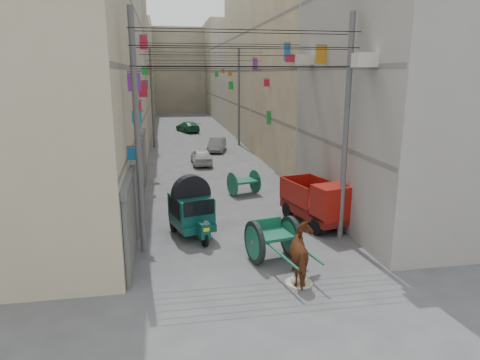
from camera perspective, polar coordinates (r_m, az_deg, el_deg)
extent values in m
plane|color=#474749|center=(10.51, 7.35, -20.79)|extent=(140.00, 140.00, 0.00)
cube|color=tan|center=(17.04, -29.01, 14.06)|extent=(8.00, 10.00, 13.00)
cube|color=#68615C|center=(16.50, -14.78, 3.84)|extent=(0.25, 9.80, 0.18)
cube|color=#68615C|center=(16.26, -15.45, 14.29)|extent=(0.25, 9.80, 0.18)
cube|color=#B3AC9A|center=(27.71, -21.62, 13.08)|extent=(8.00, 12.00, 12.00)
cube|color=#68615C|center=(27.38, -13.05, 7.81)|extent=(0.25, 11.76, 0.18)
cube|color=#68615C|center=(27.24, -13.40, 14.09)|extent=(0.25, 11.76, 0.18)
cube|color=#68615C|center=(27.43, -13.77, 20.36)|extent=(0.25, 11.76, 0.18)
cube|color=tan|center=(40.56, -18.15, 14.76)|extent=(8.00, 14.00, 14.00)
cube|color=#68615C|center=(40.32, -12.20, 9.72)|extent=(0.25, 13.72, 0.18)
cube|color=#68615C|center=(40.23, -12.42, 13.98)|extent=(0.25, 13.72, 0.18)
cube|color=#68615C|center=(40.35, -12.65, 18.24)|extent=(0.25, 13.72, 0.18)
cube|color=gray|center=(54.46, -16.07, 13.37)|extent=(8.00, 14.00, 11.80)
cube|color=#68615C|center=(54.29, -11.73, 10.76)|extent=(0.25, 13.72, 0.18)
cube|color=#68615C|center=(54.22, -11.89, 13.92)|extent=(0.25, 13.72, 0.18)
cube|color=#68615C|center=(54.32, -12.06, 17.09)|extent=(0.25, 13.72, 0.18)
cube|color=tan|center=(67.41, -15.02, 14.17)|extent=(8.00, 12.00, 13.50)
cube|color=#68615C|center=(67.27, -11.47, 11.34)|extent=(0.25, 11.76, 0.18)
cube|color=#68615C|center=(67.22, -11.60, 13.89)|extent=(0.25, 11.76, 0.18)
cube|color=#68615C|center=(67.29, -11.73, 16.44)|extent=(0.25, 11.76, 0.18)
cube|color=gray|center=(19.44, 24.25, 14.35)|extent=(8.00, 10.00, 13.00)
cube|color=#68615C|center=(17.81, 12.74, 4.67)|extent=(0.25, 9.80, 0.18)
cube|color=#68615C|center=(17.59, 13.28, 14.36)|extent=(0.25, 9.80, 0.18)
cube|color=tan|center=(29.24, 11.80, 13.74)|extent=(8.00, 12.00, 12.00)
cube|color=#68615C|center=(28.19, 4.09, 8.29)|extent=(0.25, 11.76, 0.18)
cube|color=#68615C|center=(28.05, 4.20, 14.40)|extent=(0.25, 11.76, 0.18)
cube|color=#68615C|center=(28.24, 4.32, 20.50)|extent=(0.25, 11.76, 0.18)
cube|color=tan|center=(41.62, 5.06, 15.34)|extent=(8.00, 14.00, 14.00)
cube|color=#68615C|center=(40.88, -0.40, 10.08)|extent=(0.25, 13.72, 0.18)
cube|color=#68615C|center=(40.78, -0.41, 14.29)|extent=(0.25, 13.72, 0.18)
cube|color=#68615C|center=(40.91, -0.42, 18.50)|extent=(0.25, 13.72, 0.18)
cube|color=#B3AC9A|center=(55.25, 1.16, 13.89)|extent=(8.00, 14.00, 11.80)
cube|color=#68615C|center=(54.70, -2.92, 11.05)|extent=(0.25, 13.72, 0.18)
cube|color=#68615C|center=(54.63, -2.96, 14.19)|extent=(0.25, 13.72, 0.18)
cube|color=#68615C|center=(54.73, -3.00, 17.33)|extent=(0.25, 13.72, 0.18)
cube|color=tan|center=(68.06, -1.03, 14.62)|extent=(8.00, 12.00, 13.50)
cube|color=#68615C|center=(67.61, -4.33, 11.58)|extent=(0.25, 11.76, 0.18)
cube|color=#68615C|center=(67.55, -4.38, 14.13)|extent=(0.25, 11.76, 0.18)
cube|color=#68615C|center=(67.63, -4.43, 16.67)|extent=(0.25, 11.76, 0.18)
cube|color=tan|center=(74.25, -8.22, 14.24)|extent=(22.00, 10.00, 13.00)
cube|color=#525358|center=(13.87, -14.46, -6.18)|extent=(0.12, 3.00, 2.60)
cube|color=#505052|center=(13.45, -14.75, -0.36)|extent=(0.18, 3.20, 0.25)
cube|color=#525358|center=(17.38, -13.61, -2.02)|extent=(0.12, 3.00, 2.60)
cube|color=#505052|center=(17.05, -13.82, 2.67)|extent=(0.18, 3.20, 0.25)
cube|color=#525358|center=(20.96, -13.06, 0.73)|extent=(0.12, 3.00, 2.60)
cube|color=#505052|center=(20.69, -13.22, 4.64)|extent=(0.18, 3.20, 0.25)
cube|color=#525358|center=(24.68, -12.66, 2.72)|extent=(0.12, 3.00, 2.60)
cube|color=#505052|center=(24.44, -12.79, 6.05)|extent=(0.18, 3.20, 0.25)
cube|color=#BB7416|center=(42.98, -1.36, 13.98)|extent=(0.38, 0.08, 0.41)
cube|color=green|center=(49.88, -11.58, 11.00)|extent=(0.27, 0.08, 0.71)
cube|color=#176BA7|center=(14.90, -13.96, 3.43)|extent=(0.44, 0.08, 0.42)
cube|color=#B51831|center=(24.03, -12.82, 11.73)|extent=(0.45, 0.08, 0.84)
cube|color=green|center=(53.48, -3.15, 13.89)|extent=(0.41, 0.08, 0.59)
cube|color=#176BA7|center=(18.08, -13.58, 8.09)|extent=(0.38, 0.08, 0.44)
cube|color=green|center=(42.26, -1.23, 12.45)|extent=(0.43, 0.08, 0.72)
cube|color=#BB7416|center=(48.27, -2.29, 14.29)|extent=(0.28, 0.08, 0.44)
cube|color=#B51831|center=(28.29, -12.72, 17.46)|extent=(0.48, 0.08, 0.84)
cube|color=white|center=(46.34, -11.65, 10.84)|extent=(0.31, 0.08, 0.44)
cube|color=#B51831|center=(28.01, 3.56, 12.80)|extent=(0.35, 0.08, 0.45)
cube|color=#732791|center=(31.55, 2.01, 15.19)|extent=(0.34, 0.08, 0.79)
cube|color=#B51831|center=(20.31, -13.41, 9.43)|extent=(0.28, 0.08, 0.52)
cube|color=#BB7416|center=(37.84, -12.15, 14.11)|extent=(0.28, 0.08, 0.74)
cube|color=green|center=(27.65, 3.83, 8.24)|extent=(0.26, 0.08, 0.80)
cube|color=yellow|center=(18.77, 10.83, 15.93)|extent=(0.34, 0.08, 0.55)
cube|color=#732791|center=(16.79, -13.92, 12.56)|extent=(0.47, 0.08, 0.67)
cube|color=green|center=(29.37, -12.53, 13.97)|extent=(0.40, 0.08, 0.47)
cube|color=#0D5E8F|center=(29.90, -12.48, 12.26)|extent=(0.32, 0.08, 0.55)
cube|color=#B51831|center=(22.90, 6.67, 15.77)|extent=(0.47, 0.08, 0.35)
cube|color=#176BA7|center=(23.73, 6.28, 16.55)|extent=(0.32, 0.08, 0.89)
cube|color=#BB7416|center=(18.68, 10.77, 16.06)|extent=(0.44, 0.08, 0.69)
cube|color=yellow|center=(14.57, -15.08, 1.72)|extent=(0.10, 3.20, 0.80)
cube|color=yellow|center=(23.43, -13.32, 6.31)|extent=(0.10, 3.20, 0.80)
cube|color=#732791|center=(35.35, -12.33, 8.83)|extent=(0.10, 3.20, 0.80)
cube|color=#732791|center=(47.31, -11.84, 10.08)|extent=(0.10, 3.20, 0.80)
cube|color=white|center=(16.02, 15.24, 2.79)|extent=(0.10, 3.20, 0.80)
cube|color=green|center=(24.36, 6.25, 6.88)|extent=(0.10, 3.20, 0.80)
cube|color=#B51831|center=(35.97, 0.86, 9.23)|extent=(0.10, 3.20, 0.80)
cube|color=#176BA7|center=(47.78, -1.91, 10.40)|extent=(0.10, 3.20, 0.80)
cube|color=beige|center=(14.67, 16.31, 15.11)|extent=(0.70, 0.55, 0.45)
cube|color=beige|center=(20.24, 8.63, 15.60)|extent=(0.70, 0.55, 0.45)
cylinder|color=#505052|center=(14.36, -13.50, 5.70)|extent=(0.20, 0.20, 8.00)
cylinder|color=#505052|center=(15.67, 13.94, 6.34)|extent=(0.20, 0.20, 8.00)
cylinder|color=#505052|center=(36.27, -11.63, 10.58)|extent=(0.20, 0.20, 8.00)
cylinder|color=#505052|center=(36.80, -0.15, 10.90)|extent=(0.20, 0.20, 8.00)
cylinder|color=black|center=(13.97, 1.25, 14.91)|extent=(7.40, 0.02, 0.02)
cylinder|color=black|center=(14.00, 1.27, 17.36)|extent=(7.40, 0.02, 0.02)
cylinder|color=black|center=(14.03, 1.28, 19.40)|extent=(7.40, 0.02, 0.02)
cylinder|color=black|center=(14.96, 0.48, 14.85)|extent=(7.40, 0.02, 0.02)
cylinder|color=black|center=(14.98, 0.48, 17.14)|extent=(7.40, 0.02, 0.02)
cylinder|color=black|center=(15.01, 0.49, 19.05)|extent=(7.40, 0.02, 0.02)
cylinder|color=black|center=(20.39, -2.44, 14.60)|extent=(7.40, 0.02, 0.02)
cylinder|color=black|center=(20.40, -2.46, 16.29)|extent=(7.40, 0.02, 0.02)
cylinder|color=black|center=(20.43, -2.48, 17.69)|extent=(7.40, 0.02, 0.02)
cylinder|color=black|center=(28.33, -4.68, 14.39)|extent=(7.40, 0.02, 0.02)
cylinder|color=black|center=(28.35, -4.71, 15.60)|extent=(7.40, 0.02, 0.02)
cylinder|color=black|center=(28.36, -4.73, 16.61)|extent=(7.40, 0.02, 0.02)
cylinder|color=black|center=(36.31, -5.94, 14.26)|extent=(7.40, 0.02, 0.02)
cylinder|color=black|center=(36.31, -5.96, 15.21)|extent=(7.40, 0.02, 0.02)
cylinder|color=black|center=(36.33, -5.98, 15.99)|extent=(7.40, 0.02, 0.02)
cylinder|color=black|center=(15.34, -4.74, -7.86)|extent=(0.27, 0.57, 0.56)
cylinder|color=black|center=(16.85, -8.88, -5.94)|extent=(0.27, 0.57, 0.56)
cylinder|color=black|center=(17.18, -5.36, -5.43)|extent=(0.27, 0.57, 0.56)
cube|color=#0B403A|center=(16.41, -6.43, -5.67)|extent=(1.73, 2.17, 0.28)
cube|color=#0B403A|center=(15.26, -4.84, -6.68)|extent=(0.46, 0.53, 0.55)
cylinder|color=silver|center=(14.94, -4.54, -5.71)|extent=(0.19, 0.10, 0.18)
cube|color=yellow|center=(15.01, -4.49, -6.63)|extent=(0.22, 0.09, 0.12)
cube|color=#0B403A|center=(16.27, -6.55, -3.73)|extent=(1.72, 1.99, 0.95)
cube|color=black|center=(15.42, -5.48, -3.73)|extent=(1.12, 0.38, 0.55)
cube|color=black|center=(16.05, -8.78, -3.68)|extent=(0.37, 1.16, 0.65)
cube|color=black|center=(16.46, -4.39, -3.10)|extent=(0.37, 1.16, 0.65)
cube|color=white|center=(15.63, -5.37, -6.38)|extent=(1.22, 0.39, 0.06)
cylinder|color=black|center=(13.90, 1.95, -8.31)|extent=(0.43, 1.41, 1.41)
cylinder|color=#14583F|center=(13.90, 1.95, -8.31)|extent=(0.39, 1.11, 1.10)
cylinder|color=#505052|center=(13.90, 1.95, -8.31)|extent=(0.25, 0.22, 0.18)
cylinder|color=black|center=(14.43, 6.76, -7.54)|extent=(0.43, 1.41, 1.41)
cylinder|color=#14583F|center=(14.43, 6.76, -7.54)|extent=(0.39, 1.11, 1.10)
cylinder|color=#505052|center=(14.43, 6.76, -7.54)|extent=(0.25, 0.22, 0.18)
cylinder|color=#505052|center=(14.15, 4.40, -7.93)|extent=(1.35, 0.35, 0.08)
cube|color=#14583F|center=(14.09, 4.41, -7.24)|extent=(1.25, 1.29, 0.10)
cube|color=#14583F|center=(14.43, 3.56, -5.76)|extent=(1.05, 0.29, 0.35)
cylinder|color=#14583F|center=(12.91, 5.25, -9.68)|extent=(0.53, 2.28, 0.07)
cylinder|color=#14583F|center=(13.27, 8.39, -9.11)|extent=(0.53, 2.28, 0.07)
cylinder|color=black|center=(16.57, 10.21, -6.15)|extent=(0.33, 0.69, 0.67)
cylinder|color=black|center=(18.35, 6.38, -4.01)|extent=(0.33, 0.69, 0.67)
cylinder|color=black|center=(17.30, 13.86, -5.47)|extent=(0.33, 0.69, 0.67)
cylinder|color=black|center=(19.01, 9.83, -3.49)|extent=(0.33, 0.69, 0.67)
cube|color=#5B100D|center=(17.72, 10.04, -4.05)|extent=(2.20, 3.58, 0.35)
cube|color=maroon|center=(16.60, 12.34, -2.84)|extent=(1.67, 1.37, 1.26)
cube|color=black|center=(16.21, 13.33, -2.93)|extent=(1.29, 0.36, 0.56)
cube|color=#5B100D|center=(18.08, 9.11, -2.74)|extent=(1.99, 2.51, 0.12)
cube|color=maroon|center=(17.59, 7.13, -1.67)|extent=(0.57, 2.18, 0.86)
cube|color=maroon|center=(18.36, 11.11, -1.16)|extent=(0.57, 2.18, 0.86)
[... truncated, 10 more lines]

